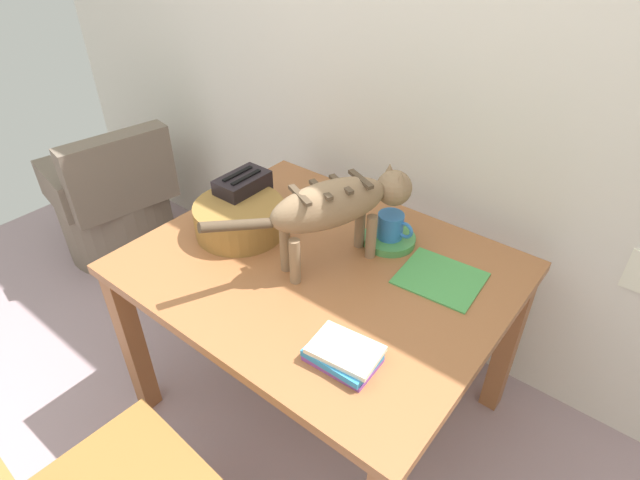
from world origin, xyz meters
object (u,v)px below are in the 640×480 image
(wicker_basket, at_px, (240,218))
(book_stack, at_px, (343,354))
(cat, at_px, (339,205))
(wicker_armchair, at_px, (118,209))
(magazine, at_px, (440,278))
(coffee_mug, at_px, (391,226))
(saucer_bowl, at_px, (389,239))
(toaster, at_px, (244,196))
(dining_table, at_px, (320,284))

(wicker_basket, bearing_deg, book_stack, -21.54)
(cat, bearing_deg, book_stack, -27.69)
(book_stack, distance_m, wicker_armchair, 1.99)
(magazine, relative_size, wicker_armchair, 0.33)
(coffee_mug, relative_size, book_stack, 0.68)
(cat, distance_m, wicker_basket, 0.42)
(saucer_bowl, relative_size, toaster, 0.94)
(coffee_mug, bearing_deg, cat, -114.34)
(cat, relative_size, toaster, 3.36)
(cat, relative_size, magazine, 2.61)
(toaster, height_order, wicker_armchair, toaster)
(dining_table, bearing_deg, coffee_mug, 64.68)
(cat, bearing_deg, dining_table, -94.96)
(cat, distance_m, toaster, 0.47)
(coffee_mug, relative_size, wicker_armchair, 0.17)
(saucer_bowl, distance_m, coffee_mug, 0.06)
(dining_table, xyz_separation_m, saucer_bowl, (0.12, 0.25, 0.10))
(dining_table, height_order, wicker_basket, wicker_basket)
(dining_table, distance_m, cat, 0.31)
(dining_table, height_order, saucer_bowl, saucer_bowl)
(magazine, bearing_deg, saucer_bowl, 160.49)
(coffee_mug, bearing_deg, dining_table, -115.32)
(wicker_armchair, bearing_deg, saucer_bowl, -75.63)
(cat, height_order, toaster, cat)
(cat, bearing_deg, coffee_mug, 89.16)
(coffee_mug, xyz_separation_m, magazine, (0.24, -0.07, -0.07))
(dining_table, relative_size, coffee_mug, 8.99)
(coffee_mug, xyz_separation_m, wicker_basket, (-0.47, -0.28, -0.01))
(dining_table, bearing_deg, cat, 61.54)
(magazine, height_order, book_stack, book_stack)
(cat, xyz_separation_m, coffee_mug, (0.09, 0.19, -0.15))
(saucer_bowl, xyz_separation_m, wicker_armchair, (-1.69, -0.11, -0.48))
(dining_table, relative_size, toaster, 6.10)
(dining_table, bearing_deg, saucer_bowl, 65.31)
(toaster, bearing_deg, wicker_basket, -53.41)
(book_stack, bearing_deg, saucer_bowl, 109.97)
(dining_table, relative_size, saucer_bowl, 6.51)
(magazine, bearing_deg, coffee_mug, 160.28)
(book_stack, bearing_deg, wicker_armchair, 167.18)
(dining_table, bearing_deg, wicker_basket, -175.17)
(cat, xyz_separation_m, saucer_bowl, (0.08, 0.19, -0.21))
(cat, distance_m, coffee_mug, 0.26)
(coffee_mug, bearing_deg, toaster, -160.27)
(magazine, bearing_deg, book_stack, -99.17)
(saucer_bowl, relative_size, book_stack, 0.94)
(book_stack, bearing_deg, wicker_basket, 158.46)
(coffee_mug, bearing_deg, saucer_bowl, 180.00)
(book_stack, xyz_separation_m, toaster, (-0.73, 0.35, 0.06))
(cat, bearing_deg, wicker_basket, -143.53)
(book_stack, bearing_deg, toaster, 154.32)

